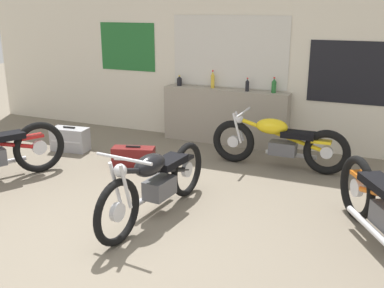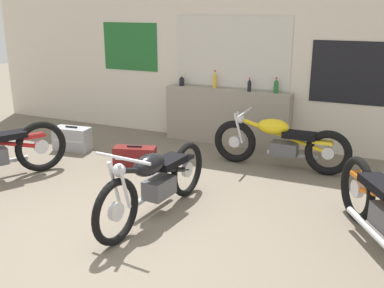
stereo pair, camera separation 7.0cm
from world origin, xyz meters
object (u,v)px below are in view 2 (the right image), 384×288
bottle_center (249,85)px  bottle_left_center (215,80)px  bottle_right_center (276,86)px  hard_case_silver (72,139)px  hard_case_darkred (135,157)px  motorcycle_yellow (280,142)px  bottle_leftmost (182,81)px  motorcycle_black (155,181)px

bottle_center → bottle_left_center: bearing=175.3°
bottle_right_center → hard_case_silver: 3.32m
hard_case_silver → hard_case_darkred: bearing=-11.2°
bottle_left_center → bottle_center: bearing=-4.7°
bottle_right_center → hard_case_silver: bottle_right_center is taller
bottle_center → bottle_right_center: bearing=5.4°
bottle_right_center → motorcycle_yellow: size_ratio=0.13×
bottle_center → hard_case_silver: 2.94m
bottle_leftmost → motorcycle_yellow: size_ratio=0.09×
bottle_right_center → hard_case_silver: (-2.89, -1.40, -0.83)m
motorcycle_black → bottle_leftmost: bearing=110.6°
hard_case_darkred → motorcycle_yellow: bearing=23.1°
bottle_leftmost → hard_case_silver: size_ratio=0.28×
motorcycle_yellow → hard_case_darkred: size_ratio=3.06×
bottle_left_center → motorcycle_black: size_ratio=0.15×
motorcycle_yellow → hard_case_silver: motorcycle_yellow is taller
bottle_left_center → hard_case_darkred: (-0.54, -1.67, -0.89)m
hard_case_darkred → bottle_center: bearing=54.6°
bottle_leftmost → bottle_center: bearing=-1.9°
motorcycle_yellow → motorcycle_black: bearing=-112.2°
bottle_right_center → hard_case_darkred: 2.45m
bottle_leftmost → motorcycle_yellow: bearing=-23.9°
bottle_right_center → motorcycle_black: bearing=-100.2°
motorcycle_yellow → motorcycle_black: motorcycle_black is taller
bottle_right_center → bottle_left_center: bearing=179.4°
motorcycle_black → motorcycle_yellow: bearing=67.8°
bottle_leftmost → hard_case_silver: bottle_leftmost is taller
hard_case_silver → hard_case_darkred: 1.34m
hard_case_silver → hard_case_darkred: size_ratio=0.96×
bottle_leftmost → hard_case_darkred: size_ratio=0.27×
bottle_center → motorcycle_yellow: bearing=-48.3°
bottle_center → motorcycle_yellow: 1.26m
motorcycle_black → hard_case_silver: 2.82m
motorcycle_yellow → bottle_right_center: bearing=110.0°
motorcycle_black → bottle_left_center: bearing=99.6°
bottle_leftmost → bottle_right_center: size_ratio=0.71×
bottle_leftmost → motorcycle_yellow: (1.94, -0.86, -0.60)m
motorcycle_yellow → bottle_center: bearing=131.7°
motorcycle_yellow → bottle_leftmost: bearing=156.1°
motorcycle_black → bottle_center: bearing=87.8°
bottle_center → motorcycle_yellow: bottle_center is taller
bottle_left_center → bottle_right_center: bottle_left_center is taller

